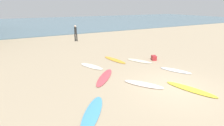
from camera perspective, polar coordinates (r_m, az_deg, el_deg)
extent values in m
plane|color=tan|center=(9.22, 20.01, -7.76)|extent=(120.00, 120.00, 0.00)
cube|color=slate|center=(44.88, -20.19, 12.70)|extent=(120.00, 40.00, 0.08)
ellipsoid|color=gold|center=(12.84, 0.92, 1.09)|extent=(1.01, 2.37, 0.08)
ellipsoid|color=white|center=(11.48, 20.72, -2.37)|extent=(1.32, 1.93, 0.08)
ellipsoid|color=white|center=(11.56, -6.92, -1.10)|extent=(1.33, 2.05, 0.08)
ellipsoid|color=#D54651|center=(9.75, -2.55, -4.81)|extent=(2.11, 2.32, 0.08)
ellipsoid|color=yellow|center=(9.27, 25.05, -8.03)|extent=(1.28, 2.50, 0.08)
ellipsoid|color=#489BD1|center=(6.80, -6.66, -16.43)|extent=(1.91, 2.33, 0.08)
ellipsoid|color=#F2E7C8|center=(12.77, 9.25, 0.71)|extent=(1.45, 1.99, 0.07)
ellipsoid|color=silver|center=(9.06, 10.56, -7.05)|extent=(1.69, 2.06, 0.09)
cylinder|color=black|center=(20.35, -11.82, 8.49)|extent=(0.14, 0.14, 0.88)
cylinder|color=black|center=(20.38, -12.38, 8.46)|extent=(0.14, 0.14, 0.88)
cylinder|color=black|center=(20.24, -12.26, 10.71)|extent=(0.37, 0.37, 0.73)
sphere|color=beige|center=(20.18, -12.36, 12.07)|extent=(0.24, 0.24, 0.24)
cube|color=#B2282D|center=(13.27, 13.98, 1.70)|extent=(0.51, 0.58, 0.34)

